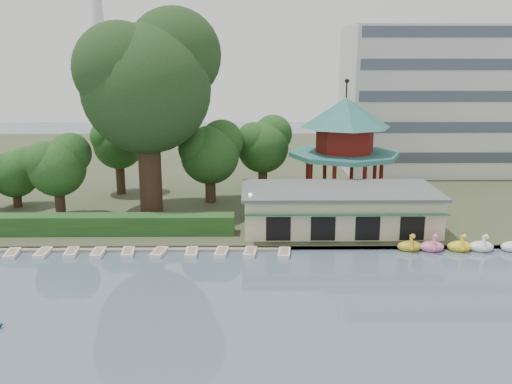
{
  "coord_description": "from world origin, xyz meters",
  "views": [
    {
      "loc": [
        1.48,
        -30.58,
        17.04
      ],
      "look_at": [
        2.0,
        18.0,
        5.0
      ],
      "focal_mm": 40.0,
      "sensor_mm": 36.0,
      "label": 1
    }
  ],
  "objects_px": {
    "big_tree": "(148,78)",
    "boathouse": "(339,208)",
    "dock": "(98,248)",
    "pavilion": "(345,140)"
  },
  "relations": [
    {
      "from": "dock",
      "to": "pavilion",
      "type": "relative_size",
      "value": 2.52
    },
    {
      "from": "dock",
      "to": "pavilion",
      "type": "xyz_separation_m",
      "value": [
        24.0,
        14.8,
        7.36
      ]
    },
    {
      "from": "pavilion",
      "to": "big_tree",
      "type": "relative_size",
      "value": 0.64
    },
    {
      "from": "dock",
      "to": "big_tree",
      "type": "xyz_separation_m",
      "value": [
        3.18,
        11.01,
        14.26
      ]
    },
    {
      "from": "boathouse",
      "to": "pavilion",
      "type": "relative_size",
      "value": 1.38
    },
    {
      "from": "dock",
      "to": "pavilion",
      "type": "height_order",
      "value": "pavilion"
    },
    {
      "from": "big_tree",
      "to": "boathouse",
      "type": "bearing_deg",
      "value": -18.34
    },
    {
      "from": "boathouse",
      "to": "pavilion",
      "type": "height_order",
      "value": "pavilion"
    },
    {
      "from": "boathouse",
      "to": "big_tree",
      "type": "relative_size",
      "value": 0.88
    },
    {
      "from": "dock",
      "to": "big_tree",
      "type": "relative_size",
      "value": 1.61
    }
  ]
}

